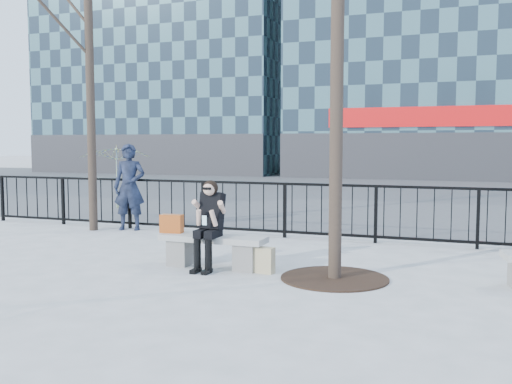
% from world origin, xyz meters
% --- Properties ---
extents(ground, '(120.00, 120.00, 0.00)m').
position_xyz_m(ground, '(0.00, 0.00, 0.00)').
color(ground, '#9C9B96').
rests_on(ground, ground).
extents(street_surface, '(60.00, 23.00, 0.01)m').
position_xyz_m(street_surface, '(0.00, 15.00, 0.00)').
color(street_surface, '#474747').
rests_on(street_surface, ground).
extents(railing, '(14.00, 0.06, 1.10)m').
position_xyz_m(railing, '(0.00, 3.00, 0.55)').
color(railing, black).
rests_on(railing, ground).
extents(building_left, '(16.20, 10.20, 22.60)m').
position_xyz_m(building_left, '(-15.00, 27.00, 11.30)').
color(building_left, slate).
rests_on(building_left, ground).
extents(tree_left, '(2.80, 2.80, 6.50)m').
position_xyz_m(tree_left, '(-4.00, 2.50, 4.86)').
color(tree_left, black).
rests_on(tree_left, ground).
extents(tree_grate, '(1.50, 1.50, 0.02)m').
position_xyz_m(tree_grate, '(1.90, -0.10, 0.01)').
color(tree_grate, black).
rests_on(tree_grate, ground).
extents(bench_main, '(1.65, 0.46, 0.49)m').
position_xyz_m(bench_main, '(0.00, 0.00, 0.30)').
color(bench_main, slate).
rests_on(bench_main, ground).
extents(seated_woman, '(0.50, 0.64, 1.34)m').
position_xyz_m(seated_woman, '(0.00, -0.16, 0.67)').
color(seated_woman, black).
rests_on(seated_woman, ground).
extents(handbag, '(0.37, 0.21, 0.29)m').
position_xyz_m(handbag, '(-0.72, 0.02, 0.63)').
color(handbag, '#B44B16').
rests_on(handbag, bench_main).
extents(shopping_bag, '(0.42, 0.20, 0.38)m').
position_xyz_m(shopping_bag, '(0.81, -0.09, 0.19)').
color(shopping_bag, '#C8B98E').
rests_on(shopping_bag, ground).
extents(standing_man, '(0.78, 0.62, 1.88)m').
position_xyz_m(standing_man, '(-3.27, 2.80, 0.94)').
color(standing_man, black).
rests_on(standing_man, ground).
extents(vendor_umbrella, '(2.07, 2.11, 1.83)m').
position_xyz_m(vendor_umbrella, '(-5.90, 6.18, 0.91)').
color(vendor_umbrella, '#EBF536').
rests_on(vendor_umbrella, ground).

